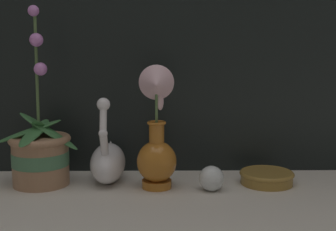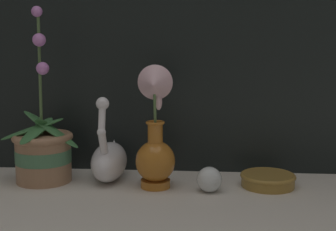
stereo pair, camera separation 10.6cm
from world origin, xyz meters
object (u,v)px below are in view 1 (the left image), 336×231
at_px(orchid_potted_plant, 40,153).
at_px(swan_figurine, 108,160).
at_px(blue_vase, 157,143).
at_px(glass_sphere, 211,178).
at_px(amber_dish, 267,177).

height_order(orchid_potted_plant, swan_figurine, orchid_potted_plant).
distance_m(orchid_potted_plant, blue_vase, 0.31).
height_order(glass_sphere, amber_dish, glass_sphere).
height_order(blue_vase, amber_dish, blue_vase).
height_order(orchid_potted_plant, blue_vase, orchid_potted_plant).
relative_size(swan_figurine, glass_sphere, 3.69).
bearing_deg(orchid_potted_plant, amber_dish, -0.21).
xyz_separation_m(glass_sphere, amber_dish, (0.15, 0.06, -0.01)).
distance_m(blue_vase, amber_dish, 0.31).
xyz_separation_m(swan_figurine, amber_dish, (0.43, -0.03, -0.04)).
bearing_deg(amber_dish, blue_vase, -173.06).
xyz_separation_m(orchid_potted_plant, glass_sphere, (0.45, -0.06, -0.05)).
height_order(orchid_potted_plant, amber_dish, orchid_potted_plant).
bearing_deg(swan_figurine, glass_sphere, -16.99).
relative_size(swan_figurine, amber_dish, 1.64).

